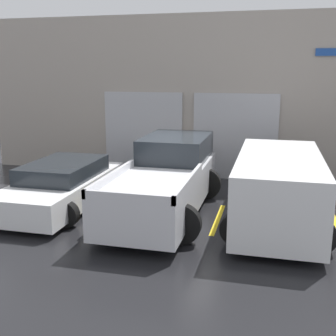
% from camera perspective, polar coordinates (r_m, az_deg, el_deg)
% --- Properties ---
extents(ground_plane, '(28.00, 28.00, 0.00)m').
position_cam_1_polar(ground_plane, '(11.71, 0.71, -4.61)').
color(ground_plane, black).
extents(shophouse_building, '(15.06, 0.68, 5.35)m').
position_cam_1_polar(shophouse_building, '(14.40, 3.80, 9.42)').
color(shophouse_building, '#9E9389').
rests_on(shophouse_building, ground).
extents(pickup_truck, '(2.50, 5.30, 1.80)m').
position_cam_1_polar(pickup_truck, '(10.73, -0.26, -1.54)').
color(pickup_truck, silver).
rests_on(pickup_truck, ground).
extents(sedan_white, '(2.22, 4.42, 1.20)m').
position_cam_1_polar(sedan_white, '(11.55, -14.07, -2.29)').
color(sedan_white, white).
rests_on(sedan_white, ground).
extents(sedan_side, '(2.34, 4.60, 1.66)m').
position_cam_1_polar(sedan_side, '(10.12, 14.71, -2.60)').
color(sedan_side, white).
rests_on(sedan_side, ground).
extents(parking_stripe_far_left, '(0.12, 2.20, 0.01)m').
position_cam_1_polar(parking_stripe_far_left, '(12.38, -19.67, -4.39)').
color(parking_stripe_far_left, gold).
rests_on(parking_stripe_far_left, ground).
extents(parking_stripe_left, '(0.12, 2.20, 0.01)m').
position_cam_1_polar(parking_stripe_left, '(11.12, -7.62, -5.68)').
color(parking_stripe_left, gold).
rests_on(parking_stripe_left, ground).
extents(parking_stripe_centre, '(0.12, 2.20, 0.01)m').
position_cam_1_polar(parking_stripe_centre, '(10.46, 6.76, -6.89)').
color(parking_stripe_centre, gold).
rests_on(parking_stripe_centre, ground).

